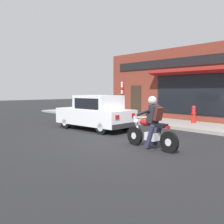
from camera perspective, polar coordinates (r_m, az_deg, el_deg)
ground_plane at (r=8.85m, az=2.85°, el=-6.96°), size 80.00×80.00×0.00m
sidewalk_curb at (r=14.67m, az=9.33°, el=-2.05°), size 2.60×22.00×0.14m
storefront_building at (r=15.72m, az=13.28°, el=5.78°), size 1.25×9.96×4.20m
motorcycle_with_rider at (r=8.11m, az=8.62°, el=-3.24°), size 0.56×2.02×1.62m
car_hatchback at (r=11.94m, az=-3.62°, el=-0.20°), size 1.98×3.91×1.57m
fire_hydrant at (r=13.85m, az=17.35°, el=-0.52°), size 0.36×0.24×0.88m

